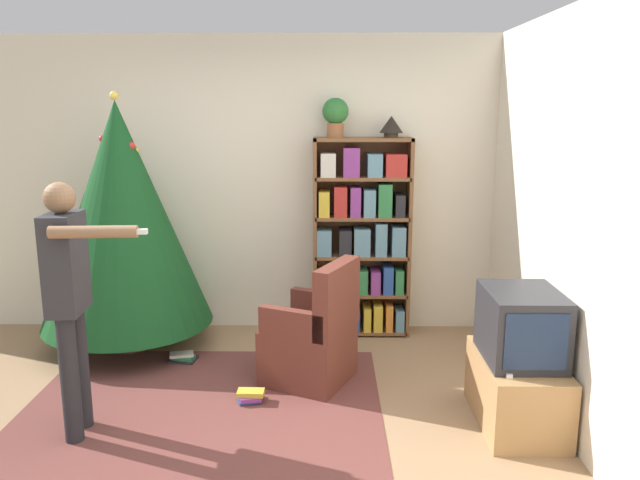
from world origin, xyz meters
TOP-DOWN VIEW (x-y plane):
  - ground_plane at (0.00, 0.00)m, footprint 14.00×14.00m
  - wall_back at (0.00, 2.04)m, footprint 8.00×0.10m
  - wall_right at (2.01, 0.00)m, footprint 0.10×8.00m
  - area_rug at (-0.34, 0.42)m, footprint 2.41×1.86m
  - bookshelf at (0.79, 1.82)m, footprint 0.84×0.28m
  - tv_stand at (1.70, 0.19)m, footprint 0.48×0.81m
  - television at (1.70, 0.19)m, footprint 0.45×0.58m
  - game_remote at (1.56, -0.05)m, footprint 0.04×0.12m
  - christmas_tree at (-1.17, 1.46)m, footprint 1.39×1.39m
  - armchair at (0.40, 0.79)m, footprint 0.75×0.75m
  - standing_person at (-1.03, 0.03)m, footprint 0.65×0.47m
  - potted_plant at (0.56, 1.83)m, footprint 0.22×0.22m
  - table_lamp at (1.03, 1.83)m, footprint 0.20×0.20m
  - book_pile_near_tree at (-0.66, 1.15)m, footprint 0.22×0.18m
  - book_pile_by_chair at (-0.03, 0.46)m, footprint 0.19×0.17m

SIDE VIEW (x-z plane):
  - ground_plane at x=0.00m, z-range 0.00..0.00m
  - area_rug at x=-0.34m, z-range 0.00..0.01m
  - book_pile_near_tree at x=-0.66m, z-range 0.00..0.07m
  - book_pile_by_chair at x=-0.03m, z-range 0.00..0.09m
  - tv_stand at x=1.70m, z-range 0.00..0.44m
  - armchair at x=0.40m, z-range -0.14..0.78m
  - game_remote at x=1.56m, z-range 0.44..0.47m
  - television at x=1.70m, z-range 0.44..0.88m
  - bookshelf at x=0.79m, z-range -0.01..1.72m
  - standing_person at x=-1.03m, z-range 0.14..1.71m
  - christmas_tree at x=-1.17m, z-range 0.07..2.18m
  - wall_back at x=0.00m, z-range 0.00..2.60m
  - wall_right at x=2.01m, z-range 0.00..2.60m
  - table_lamp at x=1.03m, z-range 1.75..1.93m
  - potted_plant at x=0.56m, z-range 1.76..2.09m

